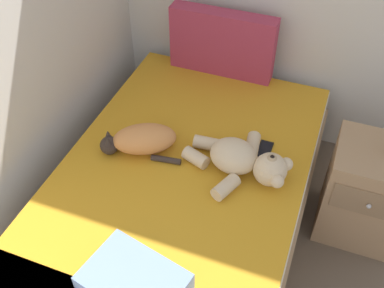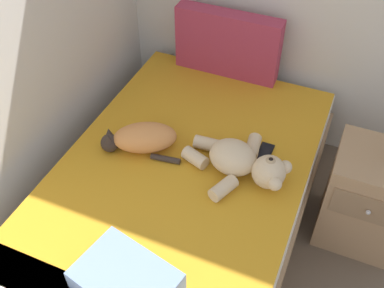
% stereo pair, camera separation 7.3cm
% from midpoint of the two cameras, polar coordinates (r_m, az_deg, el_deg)
% --- Properties ---
extents(bed, '(1.29, 2.06, 0.51)m').
position_cam_midpoint_polar(bed, '(2.51, -0.77, -7.76)').
color(bed, '#9E7A56').
rests_on(bed, ground_plane).
extents(patterned_cushion, '(0.67, 0.12, 0.42)m').
position_cam_midpoint_polar(patterned_cushion, '(2.90, 5.28, 12.56)').
color(patterned_cushion, '#A5334C').
rests_on(patterned_cushion, bed).
extents(cat, '(0.44, 0.33, 0.15)m').
position_cam_midpoint_polar(cat, '(2.41, -5.58, 0.71)').
color(cat, '#D18447').
rests_on(cat, bed).
extents(teddy_bear, '(0.57, 0.49, 0.18)m').
position_cam_midpoint_polar(teddy_bear, '(2.28, 7.40, -2.33)').
color(teddy_bear, beige).
rests_on(teddy_bear, bed).
extents(cell_phone, '(0.07, 0.15, 0.01)m').
position_cam_midpoint_polar(cell_phone, '(2.45, 10.09, -1.09)').
color(cell_phone, black).
rests_on(cell_phone, bed).
extents(throw_pillow, '(0.45, 0.36, 0.11)m').
position_cam_midpoint_polar(throw_pillow, '(1.91, -7.25, -16.90)').
color(throw_pillow, '#728CB7').
rests_on(throw_pillow, bed).
extents(nightstand, '(0.44, 0.43, 0.61)m').
position_cam_midpoint_polar(nightstand, '(2.67, 22.09, -6.39)').
color(nightstand, '#9E7A56').
rests_on(nightstand, ground_plane).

